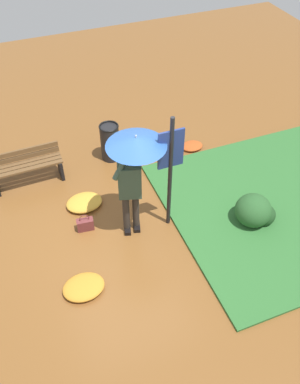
{
  "coord_description": "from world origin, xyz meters",
  "views": [
    {
      "loc": [
        -1.28,
        -4.7,
        5.69
      ],
      "look_at": [
        0.55,
        -0.01,
        0.85
      ],
      "focal_mm": 38.48,
      "sensor_mm": 36.0,
      "label": 1
    }
  ],
  "objects_px": {
    "person_with_umbrella": "(133,162)",
    "handbag": "(85,224)",
    "trash_bin": "(110,142)",
    "park_bench": "(27,167)",
    "info_sign_post": "(170,162)"
  },
  "relations": [
    {
      "from": "person_with_umbrella",
      "to": "info_sign_post",
      "type": "xyz_separation_m",
      "value": [
        0.6,
        -0.1,
        -0.11
      ]
    },
    {
      "from": "info_sign_post",
      "to": "handbag",
      "type": "height_order",
      "value": "info_sign_post"
    },
    {
      "from": "park_bench",
      "to": "trash_bin",
      "type": "xyz_separation_m",
      "value": [
        1.78,
        0.16,
        0.02
      ]
    },
    {
      "from": "person_with_umbrella",
      "to": "handbag",
      "type": "xyz_separation_m",
      "value": [
        -0.86,
        0.28,
        -1.42
      ]
    },
    {
      "from": "park_bench",
      "to": "handbag",
      "type": "bearing_deg",
      "value": -66.39
    },
    {
      "from": "handbag",
      "to": "park_bench",
      "type": "distance_m",
      "value": 1.83
    },
    {
      "from": "person_with_umbrella",
      "to": "handbag",
      "type": "bearing_deg",
      "value": 161.94
    },
    {
      "from": "info_sign_post",
      "to": "park_bench",
      "type": "xyz_separation_m",
      "value": [
        -2.18,
        2.04,
        -1.04
      ]
    },
    {
      "from": "person_with_umbrella",
      "to": "trash_bin",
      "type": "height_order",
      "value": "person_with_umbrella"
    },
    {
      "from": "info_sign_post",
      "to": "park_bench",
      "type": "distance_m",
      "value": 3.16
    },
    {
      "from": "person_with_umbrella",
      "to": "info_sign_post",
      "type": "relative_size",
      "value": 0.89
    },
    {
      "from": "handbag",
      "to": "park_bench",
      "type": "bearing_deg",
      "value": 113.61
    },
    {
      "from": "trash_bin",
      "to": "handbag",
      "type": "bearing_deg",
      "value": -120.27
    },
    {
      "from": "handbag",
      "to": "info_sign_post",
      "type": "bearing_deg",
      "value": -14.8
    },
    {
      "from": "person_with_umbrella",
      "to": "trash_bin",
      "type": "relative_size",
      "value": 2.45
    }
  ]
}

